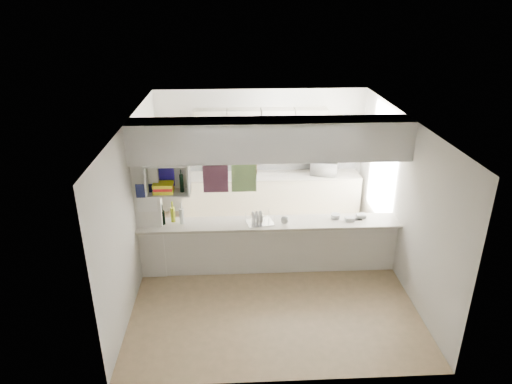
{
  "coord_description": "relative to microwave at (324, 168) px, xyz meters",
  "views": [
    {
      "loc": [
        -0.55,
        -6.51,
        4.28
      ],
      "look_at": [
        -0.19,
        0.5,
        1.24
      ],
      "focal_mm": 32.0,
      "sensor_mm": 36.0,
      "label": 1
    }
  ],
  "objects": [
    {
      "name": "ceiling",
      "position": [
        -1.27,
        -2.07,
        1.53
      ],
      "size": [
        4.8,
        4.8,
        0.0
      ],
      "primitive_type": "plane",
      "color": "white",
      "rests_on": "wall_back"
    },
    {
      "name": "dish_rack",
      "position": [
        -1.43,
        -2.09,
        -0.06
      ],
      "size": [
        0.47,
        0.39,
        0.22
      ],
      "rotation": [
        0.0,
        0.0,
        0.22
      ],
      "color": "silver",
      "rests_on": "breakfast_bar"
    },
    {
      "name": "microwave",
      "position": [
        0.0,
        0.0,
        0.0
      ],
      "size": [
        0.61,
        0.5,
        0.29
      ],
      "primitive_type": "imported",
      "rotation": [
        0.0,
        0.0,
        2.84
      ],
      "color": "white",
      "rests_on": "bench_top"
    },
    {
      "name": "kitchen_run",
      "position": [
        -1.11,
        0.07,
        -0.24
      ],
      "size": [
        3.6,
        0.63,
        2.24
      ],
      "color": "beige",
      "rests_on": "floor"
    },
    {
      "name": "wall_right",
      "position": [
        0.83,
        -2.07,
        0.23
      ],
      "size": [
        0.0,
        4.8,
        4.8
      ],
      "primitive_type": "plane",
      "rotation": [
        1.57,
        0.0,
        -1.57
      ],
      "color": "silver",
      "rests_on": "floor"
    },
    {
      "name": "bowl",
      "position": [
        -0.0,
        -0.0,
        0.17
      ],
      "size": [
        0.23,
        0.23,
        0.06
      ],
      "primitive_type": "imported",
      "color": "#150B83",
      "rests_on": "microwave"
    },
    {
      "name": "servery_partition",
      "position": [
        -1.44,
        -2.07,
        0.59
      ],
      "size": [
        4.2,
        0.5,
        2.6
      ],
      "color": "silver",
      "rests_on": "floor"
    },
    {
      "name": "wall_back",
      "position": [
        -1.27,
        0.33,
        0.23
      ],
      "size": [
        4.2,
        0.0,
        4.2
      ],
      "primitive_type": "plane",
      "rotation": [
        1.57,
        0.0,
        0.0
      ],
      "color": "silver",
      "rests_on": "floor"
    },
    {
      "name": "knife_block",
      "position": [
        -1.42,
        0.11,
        -0.04
      ],
      "size": [
        0.12,
        0.1,
        0.22
      ],
      "primitive_type": "cube",
      "rotation": [
        0.0,
        0.0,
        0.08
      ],
      "color": "brown",
      "rests_on": "bench_top"
    },
    {
      "name": "wall_left",
      "position": [
        -3.37,
        -2.07,
        0.23
      ],
      "size": [
        0.0,
        4.8,
        4.8
      ],
      "primitive_type": "plane",
      "rotation": [
        1.57,
        0.0,
        1.57
      ],
      "color": "silver",
      "rests_on": "floor"
    },
    {
      "name": "cup",
      "position": [
        -1.04,
        -2.15,
        -0.08
      ],
      "size": [
        0.17,
        0.17,
        0.1
      ],
      "primitive_type": "imported",
      "rotation": [
        0.0,
        0.0,
        0.43
      ],
      "color": "white",
      "rests_on": "dish_rack"
    },
    {
      "name": "floor",
      "position": [
        -1.27,
        -2.07,
        -1.07
      ],
      "size": [
        4.8,
        4.8,
        0.0
      ],
      "primitive_type": "plane",
      "color": "#8F7853",
      "rests_on": "ground"
    },
    {
      "name": "cubby_shelf",
      "position": [
        -2.84,
        -2.13,
        0.64
      ],
      "size": [
        0.65,
        0.35,
        0.5
      ],
      "color": "white",
      "rests_on": "bulkhead"
    },
    {
      "name": "utensil_jar",
      "position": [
        -1.48,
        0.08,
        -0.08
      ],
      "size": [
        0.09,
        0.09,
        0.13
      ],
      "primitive_type": "cylinder",
      "color": "black",
      "rests_on": "bench_top"
    },
    {
      "name": "wine_bottles",
      "position": [
        -2.81,
        -2.02,
        -0.01
      ],
      "size": [
        0.37,
        0.15,
        0.37
      ],
      "color": "black",
      "rests_on": "breakfast_bar"
    },
    {
      "name": "plastic_tubs",
      "position": [
        -0.01,
        -2.01,
        -0.11
      ],
      "size": [
        0.57,
        0.23,
        0.07
      ],
      "color": "silver",
      "rests_on": "breakfast_bar"
    }
  ]
}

